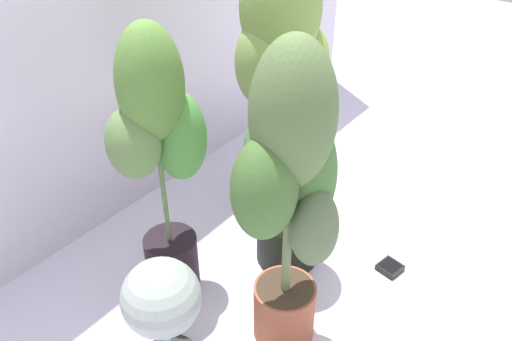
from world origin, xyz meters
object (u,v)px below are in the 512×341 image
at_px(potted_plant_back_right, 282,65).
at_px(potted_plant_front_left, 290,187).
at_px(hygrometer_box, 390,268).
at_px(potted_plant_center, 287,153).
at_px(potted_plant_back_left, 160,149).
at_px(floor_fan, 162,302).

xyz_separation_m(potted_plant_back_right, potted_plant_front_left, (-0.60, -0.45, -0.03)).
relative_size(potted_plant_back_right, potted_plant_front_left, 1.05).
bearing_deg(hygrometer_box, potted_plant_front_left, 83.91).
distance_m(potted_plant_center, potted_plant_back_left, 0.43).
distance_m(potted_plant_front_left, potted_plant_back_left, 0.45).
relative_size(potted_plant_back_left, floor_fan, 2.37).
height_order(potted_plant_back_right, hygrometer_box, potted_plant_back_right).
height_order(potted_plant_back_left, floor_fan, potted_plant_back_left).
bearing_deg(potted_plant_back_right, potted_plant_front_left, -142.90).
bearing_deg(potted_plant_back_right, hygrometer_box, -100.93).
bearing_deg(potted_plant_front_left, potted_plant_center, 35.51).
bearing_deg(potted_plant_back_left, hygrometer_box, -48.19).
xyz_separation_m(potted_plant_back_right, floor_fan, (-0.91, -0.24, -0.35)).
relative_size(potted_plant_back_left, hygrometer_box, 10.43).
distance_m(potted_plant_center, potted_plant_back_right, 0.42).
bearing_deg(potted_plant_back_left, floor_fan, -138.09).
bearing_deg(hygrometer_box, potted_plant_back_right, 0.09).
height_order(potted_plant_back_right, floor_fan, potted_plant_back_right).
distance_m(potted_plant_front_left, floor_fan, 0.50).
relative_size(potted_plant_back_right, floor_fan, 2.60).
distance_m(potted_plant_back_right, potted_plant_back_left, 0.65).
bearing_deg(potted_plant_front_left, potted_plant_back_left, 96.40).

